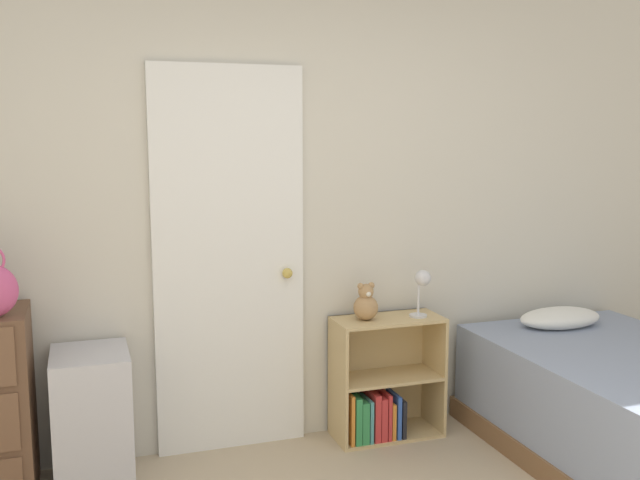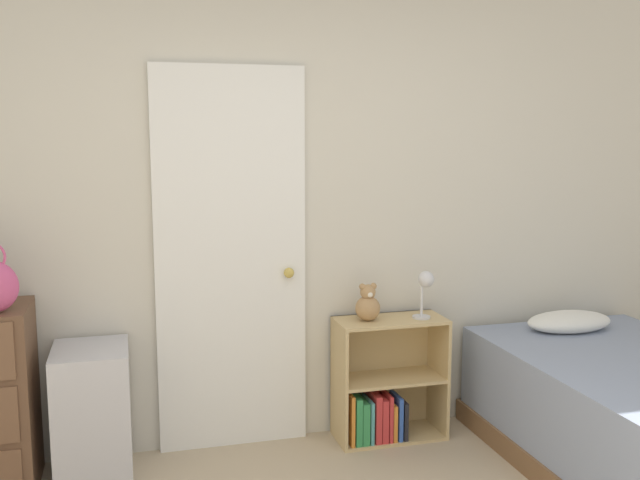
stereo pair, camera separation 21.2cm
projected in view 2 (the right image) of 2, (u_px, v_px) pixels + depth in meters
wall_back at (273, 211)px, 3.86m from camera, size 10.00×0.06×2.55m
door_closed at (231, 261)px, 3.78m from camera, size 0.80×0.09×2.04m
storage_bin at (93, 413)px, 3.49m from camera, size 0.36×0.42×0.66m
bookshelf at (382, 393)px, 3.97m from camera, size 0.61×0.29×0.68m
teddy_bear at (368, 305)px, 3.87m from camera, size 0.14×0.14×0.21m
desk_lamp at (425, 285)px, 3.90m from camera, size 0.11×0.11×0.27m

